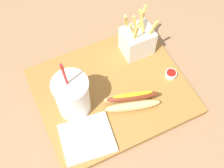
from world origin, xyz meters
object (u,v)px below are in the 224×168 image
at_px(soda_cup, 72,96).
at_px(hot_dog_1, 132,100).
at_px(ketchup_cup_1, 171,74).
at_px(napkin_stack, 87,138).
at_px(fries_basket, 137,40).

bearing_deg(soda_cup, hot_dog_1, 158.42).
relative_size(soda_cup, hot_dog_1, 1.36).
bearing_deg(ketchup_cup_1, hot_dog_1, 12.78).
xyz_separation_m(soda_cup, hot_dog_1, (-0.15, 0.06, -0.04)).
distance_m(soda_cup, ketchup_cup_1, 0.30).
xyz_separation_m(hot_dog_1, ketchup_cup_1, (-0.15, -0.03, -0.01)).
relative_size(hot_dog_1, napkin_stack, 1.22).
bearing_deg(fries_basket, hot_dog_1, 58.42).
height_order(fries_basket, ketchup_cup_1, fries_basket).
height_order(soda_cup, napkin_stack, soda_cup).
xyz_separation_m(fries_basket, ketchup_cup_1, (-0.05, 0.13, -0.04)).
height_order(hot_dog_1, ketchup_cup_1, hot_dog_1).
bearing_deg(soda_cup, ketchup_cup_1, 175.18).
relative_size(soda_cup, napkin_stack, 1.66).
bearing_deg(hot_dog_1, soda_cup, -21.58).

